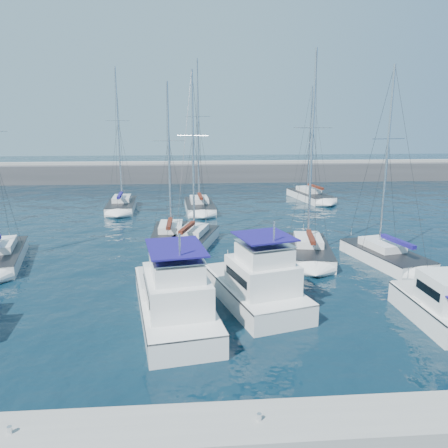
{
  "coord_description": "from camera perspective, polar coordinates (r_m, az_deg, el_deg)",
  "views": [
    {
      "loc": [
        -2.13,
        -23.44,
        10.3
      ],
      "look_at": [
        0.23,
        7.07,
        3.0
      ],
      "focal_mm": 35.0,
      "sensor_mm": 36.0,
      "label": 1
    }
  ],
  "objects": [
    {
      "name": "sailboat_mid_a",
      "position": [
        36.2,
        -27.22,
        -3.78
      ],
      "size": [
        4.87,
        8.69,
        15.28
      ],
      "rotation": [
        0.0,
        0.0,
        0.23
      ],
      "color": "silver",
      "rests_on": "ground"
    },
    {
      "name": "sailboat_mid_b",
      "position": [
        38.07,
        -6.97,
        -1.58
      ],
      "size": [
        3.17,
        7.88,
        13.76
      ],
      "rotation": [
        0.0,
        0.0,
        -0.01
      ],
      "color": "white",
      "rests_on": "ground"
    },
    {
      "name": "motor_yacht_stbd_inner",
      "position": [
        25.1,
        4.36,
        -8.04
      ],
      "size": [
        5.71,
        8.69,
        4.69
      ],
      "rotation": [
        0.0,
        0.0,
        0.28
      ],
      "color": "silver",
      "rests_on": "ground"
    },
    {
      "name": "sailboat_mid_c",
      "position": [
        36.55,
        -4.21,
        -2.13
      ],
      "size": [
        5.1,
        8.47,
        14.53
      ],
      "rotation": [
        0.0,
        0.0,
        -0.29
      ],
      "color": "silver",
      "rests_on": "ground"
    },
    {
      "name": "sailboat_mid_e",
      "position": [
        34.55,
        20.25,
        -3.87
      ],
      "size": [
        4.64,
        8.01,
        14.41
      ],
      "rotation": [
        0.0,
        0.0,
        0.22
      ],
      "color": "silver",
      "rests_on": "ground"
    },
    {
      "name": "breakwater",
      "position": [
        76.03,
        -2.81,
        6.42
      ],
      "size": [
        160.0,
        6.0,
        4.45
      ],
      "color": "#424244",
      "rests_on": "ground"
    },
    {
      "name": "dock_cleat_near_port",
      "position": [
        16.76,
        -26.2,
        -22.98
      ],
      "size": [
        0.16,
        0.16,
        0.25
      ],
      "primitive_type": "cylinder",
      "color": "silver",
      "rests_on": "dock"
    },
    {
      "name": "motor_yacht_stbd_outer",
      "position": [
        25.44,
        26.38,
        -9.64
      ],
      "size": [
        2.65,
        5.78,
        3.2
      ],
      "rotation": [
        0.0,
        0.0,
        0.02
      ],
      "color": "white",
      "rests_on": "ground"
    },
    {
      "name": "dock",
      "position": [
        16.1,
        4.58,
        -25.02
      ],
      "size": [
        40.0,
        2.2,
        0.6
      ],
      "primitive_type": "cube",
      "color": "gray",
      "rests_on": "ground"
    },
    {
      "name": "motor_yacht_port_inner",
      "position": [
        23.36,
        -6.47,
        -9.78
      ],
      "size": [
        5.21,
        10.57,
        4.69
      ],
      "rotation": [
        0.0,
        0.0,
        0.17
      ],
      "color": "silver",
      "rests_on": "ground"
    },
    {
      "name": "sailboat_mid_d",
      "position": [
        34.23,
        10.95,
        -3.41
      ],
      "size": [
        4.38,
        8.09,
        15.67
      ],
      "rotation": [
        0.0,
        0.0,
        -0.16
      ],
      "color": "white",
      "rests_on": "ground"
    },
    {
      "name": "sailboat_back_c",
      "position": [
        59.16,
        11.17,
        3.65
      ],
      "size": [
        4.6,
        9.31,
        14.93
      ],
      "rotation": [
        0.0,
        0.0,
        0.18
      ],
      "color": "silver",
      "rests_on": "ground"
    },
    {
      "name": "ground",
      "position": [
        25.69,
        0.71,
        -10.22
      ],
      "size": [
        220.0,
        220.0,
        0.0
      ],
      "primitive_type": "plane",
      "color": "black",
      "rests_on": "ground"
    },
    {
      "name": "sailboat_back_b",
      "position": [
        50.89,
        -3.23,
        2.35
      ],
      "size": [
        3.6,
        8.09,
        17.25
      ],
      "rotation": [
        0.0,
        0.0,
        0.06
      ],
      "color": "white",
      "rests_on": "ground"
    },
    {
      "name": "sailboat_back_a",
      "position": [
        52.83,
        -13.22,
        2.42
      ],
      "size": [
        3.5,
        8.3,
        16.48
      ],
      "rotation": [
        0.0,
        0.0,
        0.05
      ],
      "color": "silver",
      "rests_on": "ground"
    },
    {
      "name": "dock_cleat_centre",
      "position": [
        15.84,
        4.61,
        -23.82
      ],
      "size": [
        0.16,
        0.16,
        0.25
      ],
      "primitive_type": "cylinder",
      "color": "silver",
      "rests_on": "dock"
    }
  ]
}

